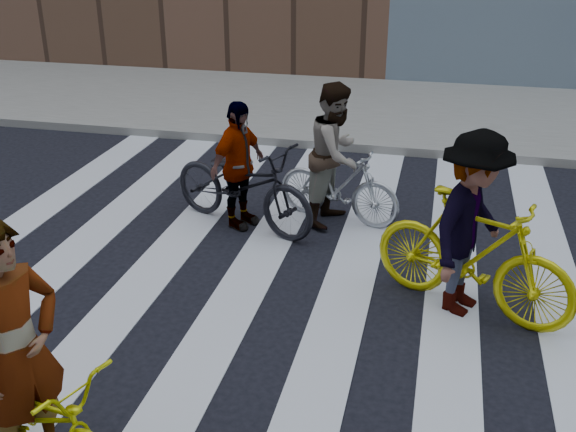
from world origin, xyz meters
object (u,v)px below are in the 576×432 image
(bike_yellow_right, at_px, (473,254))
(rider_rear, at_px, (238,166))
(bike_silver_mid, at_px, (339,185))
(rider_right, at_px, (471,225))
(rider_left, at_px, (17,353))
(bike_yellow_left, at_px, (35,414))
(bike_dark_rear, at_px, (242,185))
(rider_mid, at_px, (336,154))

(bike_yellow_right, height_order, rider_rear, rider_rear)
(bike_silver_mid, bearing_deg, rider_right, -124.34)
(rider_left, relative_size, rider_right, 1.04)
(bike_yellow_left, bearing_deg, bike_dark_rear, 16.77)
(bike_yellow_left, height_order, rider_right, rider_right)
(bike_yellow_right, height_order, rider_right, rider_right)
(rider_right, bearing_deg, rider_mid, 65.63)
(rider_mid, bearing_deg, rider_right, -123.46)
(bike_yellow_right, distance_m, rider_mid, 2.53)
(bike_silver_mid, relative_size, rider_right, 0.89)
(bike_yellow_left, xyz_separation_m, bike_silver_mid, (1.38, 4.78, 0.02))
(bike_yellow_right, xyz_separation_m, rider_right, (-0.05, 0.00, 0.32))
(rider_mid, height_order, rider_right, rider_right)
(bike_silver_mid, relative_size, bike_yellow_right, 0.80)
(bike_dark_rear, xyz_separation_m, rider_mid, (1.11, 0.44, 0.35))
(rider_right, distance_m, rider_rear, 3.15)
(bike_dark_rear, relative_size, rider_right, 1.15)
(bike_dark_rear, relative_size, rider_mid, 1.18)
(bike_dark_rear, height_order, rider_right, rider_right)
(rider_mid, distance_m, rider_rear, 1.25)
(bike_yellow_left, distance_m, rider_mid, 4.98)
(bike_yellow_right, xyz_separation_m, rider_rear, (-2.85, 1.42, 0.19))
(bike_silver_mid, relative_size, bike_dark_rear, 0.77)
(bike_silver_mid, xyz_separation_m, rider_right, (1.59, -1.86, 0.44))
(bike_yellow_right, bearing_deg, rider_mid, 66.48)
(bike_yellow_left, xyz_separation_m, rider_right, (2.97, 2.92, 0.47))
(rider_left, distance_m, rider_mid, 4.98)
(bike_yellow_right, relative_size, rider_left, 1.06)
(rider_mid, relative_size, rider_rear, 1.12)
(bike_yellow_left, relative_size, bike_dark_rear, 0.84)
(bike_yellow_right, relative_size, rider_rear, 1.27)
(rider_left, bearing_deg, bike_yellow_right, -26.78)
(bike_yellow_right, height_order, bike_dark_rear, bike_yellow_right)
(rider_rear, bearing_deg, bike_yellow_right, -94.19)
(rider_left, distance_m, rider_rear, 4.35)
(bike_silver_mid, bearing_deg, bike_dark_rear, 125.71)
(bike_yellow_right, distance_m, rider_left, 4.25)
(bike_yellow_left, height_order, bike_dark_rear, bike_dark_rear)
(rider_mid, xyz_separation_m, rider_rear, (-1.16, -0.44, -0.10))
(rider_mid, bearing_deg, rider_left, 179.01)
(bike_yellow_left, relative_size, bike_yellow_right, 0.87)
(rider_right, relative_size, rider_rear, 1.15)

